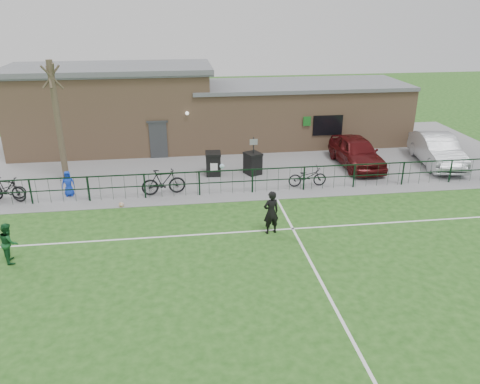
{
  "coord_description": "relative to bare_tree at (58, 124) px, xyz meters",
  "views": [
    {
      "loc": [
        -2.36,
        -12.32,
        8.45
      ],
      "look_at": [
        0.0,
        5.0,
        1.3
      ],
      "focal_mm": 35.0,
      "sensor_mm": 36.0,
      "label": 1
    }
  ],
  "objects": [
    {
      "name": "sign_post",
      "position": [
        9.45,
        -0.03,
        -1.98
      ],
      "size": [
        0.07,
        0.07,
        2.0
      ],
      "primitive_type": "cylinder",
      "rotation": [
        0.0,
        0.0,
        -0.15
      ],
      "color": "black",
      "rests_on": "paving_strip"
    },
    {
      "name": "spectator_child",
      "position": [
        0.47,
        -1.75,
        -2.38
      ],
      "size": [
        0.61,
        0.42,
        1.2
      ],
      "primitive_type": "imported",
      "rotation": [
        0.0,
        0.0,
        0.06
      ],
      "color": "#1438C4",
      "rests_on": "paving_strip"
    },
    {
      "name": "ground",
      "position": [
        8.0,
        -10.5,
        -3.0
      ],
      "size": [
        90.0,
        90.0,
        0.0
      ],
      "primitive_type": "plane",
      "color": "#204E17",
      "rests_on": "ground"
    },
    {
      "name": "bicycle_b",
      "position": [
        -2.17,
        -2.03,
        -2.41
      ],
      "size": [
        1.98,
        1.15,
        1.15
      ],
      "primitive_type": "imported",
      "rotation": [
        0.0,
        0.0,
        1.23
      ],
      "color": "black",
      "rests_on": "paving_strip"
    },
    {
      "name": "pitch_line_mid",
      "position": [
        8.0,
        -6.5,
        -3.0
      ],
      "size": [
        28.0,
        0.1,
        0.01
      ],
      "primitive_type": "cube",
      "color": "white",
      "rests_on": "ground"
    },
    {
      "name": "goalkeeper_kick",
      "position": [
        9.02,
        -6.63,
        -2.1
      ],
      "size": [
        2.01,
        3.91,
        1.76
      ],
      "color": "black",
      "rests_on": "ground"
    },
    {
      "name": "pitch_line_touch",
      "position": [
        8.0,
        -2.7,
        -3.0
      ],
      "size": [
        28.0,
        0.1,
        0.01
      ],
      "primitive_type": "cube",
      "color": "white",
      "rests_on": "ground"
    },
    {
      "name": "perimeter_fence",
      "position": [
        8.0,
        -2.5,
        -2.4
      ],
      "size": [
        28.0,
        0.1,
        1.2
      ],
      "primitive_type": "cube",
      "color": "black",
      "rests_on": "ground"
    },
    {
      "name": "outfield_player",
      "position": [
        -0.35,
        -7.59,
        -2.28
      ],
      "size": [
        0.76,
        0.85,
        1.45
      ],
      "primitive_type": "imported",
      "rotation": [
        0.0,
        0.0,
        1.92
      ],
      "color": "#165026",
      "rests_on": "ground"
    },
    {
      "name": "paving_strip",
      "position": [
        8.0,
        3.0,
        -2.99
      ],
      "size": [
        34.0,
        13.0,
        0.02
      ],
      "primitive_type": "cube",
      "color": "slate",
      "rests_on": "ground"
    },
    {
      "name": "pitch_line_perp",
      "position": [
        10.0,
        -10.5,
        -3.0
      ],
      "size": [
        0.1,
        16.0,
        0.01
      ],
      "primitive_type": "cube",
      "color": "white",
      "rests_on": "ground"
    },
    {
      "name": "car_silver",
      "position": [
        19.75,
        0.19,
        -2.15
      ],
      "size": [
        2.57,
        5.26,
        1.66
      ],
      "primitive_type": "imported",
      "rotation": [
        0.0,
        0.0,
        -0.17
      ],
      "color": "#ADB0B5",
      "rests_on": "paving_strip"
    },
    {
      "name": "wheelie_bin_left",
      "position": [
        7.37,
        0.19,
        -2.42
      ],
      "size": [
        0.79,
        0.89,
        1.13
      ],
      "primitive_type": "cube",
      "rotation": [
        0.0,
        0.0,
        -0.06
      ],
      "color": "black",
      "rests_on": "paving_strip"
    },
    {
      "name": "bicycle_d",
      "position": [
        4.84,
        -2.16,
        -2.37
      ],
      "size": [
        2.1,
        0.81,
        1.23
      ],
      "primitive_type": "imported",
      "rotation": [
        0.0,
        0.0,
        1.69
      ],
      "color": "black",
      "rests_on": "paving_strip"
    },
    {
      "name": "bicycle_e",
      "position": [
        11.79,
        -2.07,
        -2.48
      ],
      "size": [
        1.89,
        0.66,
        0.99
      ],
      "primitive_type": "imported",
      "rotation": [
        0.0,
        0.0,
        1.57
      ],
      "color": "black",
      "rests_on": "paving_strip"
    },
    {
      "name": "clubhouse",
      "position": [
        7.12,
        6.0,
        -0.78
      ],
      "size": [
        24.25,
        5.4,
        4.96
      ],
      "color": "tan",
      "rests_on": "ground"
    },
    {
      "name": "bicycle_c",
      "position": [
        -2.32,
        -1.96,
        -2.5
      ],
      "size": [
        1.92,
        1.06,
        0.96
      ],
      "primitive_type": "imported",
      "rotation": [
        0.0,
        0.0,
        1.82
      ],
      "color": "black",
      "rests_on": "paving_strip"
    },
    {
      "name": "car_maroon",
      "position": [
        15.24,
        0.51,
        -2.17
      ],
      "size": [
        2.01,
        4.81,
        1.63
      ],
      "primitive_type": "imported",
      "rotation": [
        0.0,
        0.0,
        0.02
      ],
      "color": "#4C0D0F",
      "rests_on": "paving_strip"
    },
    {
      "name": "bare_tree",
      "position": [
        0.0,
        0.0,
        0.0
      ],
      "size": [
        0.3,
        0.3,
        6.0
      ],
      "primitive_type": "cylinder",
      "color": "#493C2C",
      "rests_on": "ground"
    },
    {
      "name": "ball_ground",
      "position": [
        2.99,
        -3.39,
        -2.89
      ],
      "size": [
        0.23,
        0.23,
        0.23
      ],
      "primitive_type": "sphere",
      "color": "silver",
      "rests_on": "ground"
    },
    {
      "name": "wheelie_bin_right",
      "position": [
        9.43,
        0.04,
        -2.45
      ],
      "size": [
        0.96,
        1.01,
        1.07
      ],
      "primitive_type": "cube",
      "rotation": [
        0.0,
        0.0,
        0.4
      ],
      "color": "black",
      "rests_on": "paving_strip"
    }
  ]
}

